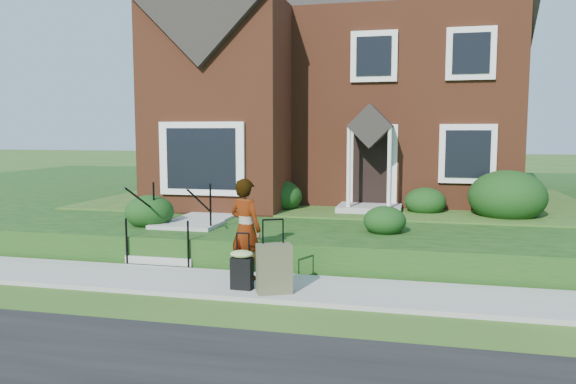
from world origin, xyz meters
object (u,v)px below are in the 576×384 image
(front_steps, at_px, (178,236))
(suitcase_black, at_px, (242,267))
(suitcase_olive, at_px, (274,268))
(woman, at_px, (246,229))

(front_steps, height_order, suitcase_black, front_steps)
(front_steps, distance_m, suitcase_olive, 3.53)
(woman, bearing_deg, front_steps, -14.04)
(suitcase_olive, bearing_deg, front_steps, 114.68)
(woman, bearing_deg, suitcase_black, 125.83)
(front_steps, bearing_deg, woman, -37.82)
(woman, xyz_separation_m, suitcase_olive, (0.71, -0.76, -0.49))
(suitcase_black, bearing_deg, front_steps, 136.40)
(front_steps, distance_m, woman, 2.55)
(woman, bearing_deg, suitcase_olive, 157.21)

